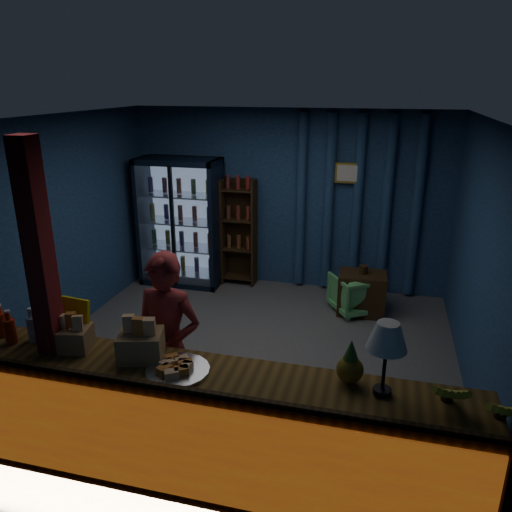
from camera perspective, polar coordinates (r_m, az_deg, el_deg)
The scene contains 19 objects.
ground at distance 5.80m, azimuth -0.88°, elevation -11.06°, with size 4.60×4.60×0.00m, color #515154.
room_walls at distance 5.19m, azimuth -0.97°, elevation 4.06°, with size 4.60×4.60×4.60m.
counter at distance 4.04m, azimuth -8.52°, elevation -18.38°, with size 4.40×0.57×0.99m.
support_post at distance 4.12m, azimuth -22.71°, elevation -5.67°, with size 0.16×0.16×2.60m, color maroon.
beverage_cooler at distance 7.61m, azimuth -8.37°, elevation 3.85°, with size 1.20×0.62×1.90m.
bottle_shelf at distance 7.49m, azimuth -1.89°, elevation 2.70°, with size 0.50×0.28×1.60m.
curtain_folds at distance 7.16m, azimuth 11.49°, elevation 5.73°, with size 1.74×0.14×2.50m.
framed_picture at distance 7.04m, azimuth 10.48°, elevation 9.30°, with size 0.36×0.04×0.28m.
shopkeeper at distance 4.32m, azimuth -10.05°, elevation -10.21°, with size 0.60×0.40×1.65m, color maroon.
green_chair at distance 6.80m, azimuth 11.26°, elevation -4.21°, with size 0.56×0.58×0.53m, color #63C76E.
side_table at distance 6.79m, azimuth 11.98°, elevation -4.15°, with size 0.63×0.47×0.67m.
yellow_sign at distance 4.32m, azimuth -21.00°, elevation -6.70°, with size 0.47×0.14×0.37m.
soda_bottles at distance 4.50m, azimuth -25.85°, elevation -7.30°, with size 0.39×0.17×0.29m.
snack_box_left at distance 3.91m, azimuth -13.04°, elevation -9.71°, with size 0.39×0.35×0.34m.
snack_box_centre at distance 4.19m, azimuth -20.27°, elevation -8.64°, with size 0.32×0.28×0.30m.
pastry_tray at distance 3.73m, azimuth -8.95°, elevation -12.61°, with size 0.47×0.47×0.08m.
banana_bunches at distance 3.54m, azimuth 23.81°, elevation -14.83°, with size 0.58×0.33×0.19m.
table_lamp at distance 3.37m, azimuth 14.75°, elevation -9.16°, with size 0.27×0.27×0.53m.
pineapple at distance 3.58m, azimuth 10.71°, elevation -12.21°, with size 0.19×0.19×0.33m.
Camera 1 is at (1.35, -4.82, 2.93)m, focal length 35.00 mm.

